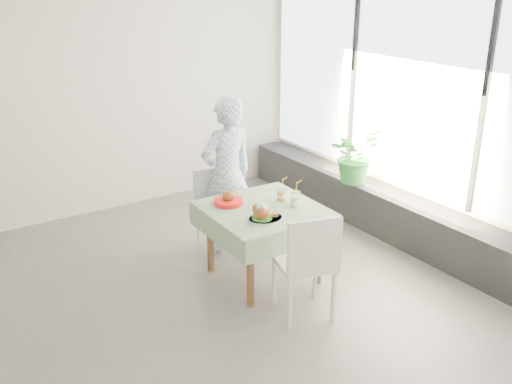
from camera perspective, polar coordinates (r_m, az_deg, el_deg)
floor at (r=5.32m, az=-8.95°, el=-11.23°), size 6.00×6.00×0.00m
wall_back at (r=7.02m, az=-18.35°, el=8.40°), size 6.00×0.02×2.80m
wall_front at (r=2.80m, az=11.79°, el=-10.01°), size 6.00×0.02×2.80m
wall_right at (r=6.47m, az=15.32°, el=7.70°), size 0.02×5.00×2.80m
window_pane at (r=6.40m, az=15.35°, el=9.85°), size 0.01×4.80×2.18m
window_ledge at (r=6.68m, az=13.22°, el=-2.10°), size 0.40×4.80×0.50m
cafe_table at (r=5.50m, az=0.72°, el=-4.31°), size 1.06×1.06×0.74m
chair_far at (r=6.17m, az=-3.83°, el=-3.36°), size 0.48×0.48×0.87m
chair_near at (r=5.03m, az=4.82°, el=-9.02°), size 0.57×0.57×0.98m
diner at (r=5.97m, az=-2.92°, el=1.66°), size 0.62×0.42×1.67m
main_dish at (r=5.10m, az=0.77°, el=-2.26°), size 0.33×0.33×0.17m
juice_cup_orange at (r=5.54m, az=2.58°, el=-0.27°), size 0.10×0.10×0.27m
juice_cup_lemonade at (r=5.41m, az=3.96°, el=-0.75°), size 0.10×0.10×0.29m
second_dish at (r=5.47m, az=-2.78°, el=-0.80°), size 0.28×0.28×0.13m
potted_plant at (r=6.75m, az=9.84°, el=3.66°), size 0.66×0.59×0.66m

